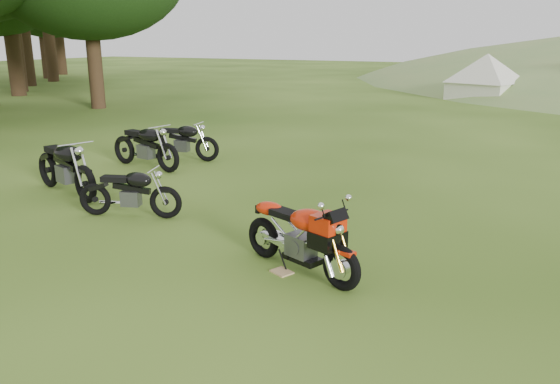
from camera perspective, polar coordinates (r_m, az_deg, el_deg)
The scene contains 9 objects.
ground at distance 6.41m, azimuth 1.32°, elevation -9.24°, with size 120.00×120.00×0.00m, color #29480F.
treeline at distance 30.40m, azimuth -21.11°, elevation 9.63°, with size 28.00×32.00×14.00m, color black, non-canonical shape.
sport_motorcycle at distance 6.44m, azimuth 2.11°, elevation -4.10°, with size 1.74×0.43×1.04m, color red, non-canonical shape.
plywood_board at distance 6.61m, azimuth 0.18°, elevation -8.35°, with size 0.24×0.19×0.02m, color tan.
vintage_moto_a at distance 8.78m, azimuth -15.46°, elevation 0.11°, with size 1.62×0.37×0.85m, color black, non-canonical shape.
vintage_moto_b at distance 10.39m, azimuth -21.58°, elevation 2.60°, with size 2.05×0.48×1.08m, color black, non-canonical shape.
vintage_moto_c at distance 12.73m, azimuth -10.31°, elevation 5.37°, with size 1.78×0.41×0.93m, color black, non-canonical shape.
vintage_moto_d at distance 12.06m, azimuth -13.94°, elevation 4.82°, with size 1.96×0.45×1.03m, color black, non-canonical shape.
tent_left at distance 26.84m, azimuth 20.73°, elevation 11.41°, with size 2.61×2.61×2.26m, color beige, non-canonical shape.
Camera 1 is at (2.52, -5.23, 2.71)m, focal length 35.00 mm.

